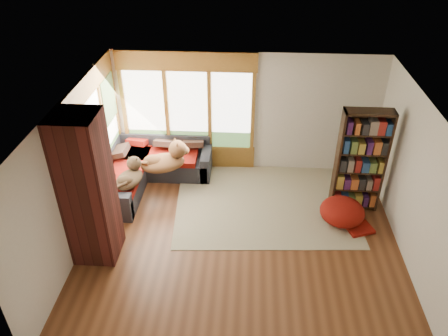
% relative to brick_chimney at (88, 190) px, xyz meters
% --- Properties ---
extents(floor, '(5.50, 5.50, 0.00)m').
position_rel_brick_chimney_xyz_m(floor, '(2.40, 0.35, -1.30)').
color(floor, '#532D17').
rests_on(floor, ground).
extents(ceiling, '(5.50, 5.50, 0.00)m').
position_rel_brick_chimney_xyz_m(ceiling, '(2.40, 0.35, 1.30)').
color(ceiling, white).
extents(wall_back, '(5.50, 0.04, 2.60)m').
position_rel_brick_chimney_xyz_m(wall_back, '(2.40, 2.85, 0.00)').
color(wall_back, silver).
rests_on(wall_back, ground).
extents(wall_front, '(5.50, 0.04, 2.60)m').
position_rel_brick_chimney_xyz_m(wall_front, '(2.40, -2.15, 0.00)').
color(wall_front, silver).
rests_on(wall_front, ground).
extents(wall_left, '(0.04, 5.00, 2.60)m').
position_rel_brick_chimney_xyz_m(wall_left, '(-0.35, 0.35, 0.00)').
color(wall_left, silver).
rests_on(wall_left, ground).
extents(wall_right, '(0.04, 5.00, 2.60)m').
position_rel_brick_chimney_xyz_m(wall_right, '(5.15, 0.35, 0.00)').
color(wall_right, silver).
rests_on(wall_right, ground).
extents(windows_back, '(2.82, 0.10, 1.90)m').
position_rel_brick_chimney_xyz_m(windows_back, '(1.20, 2.82, 0.05)').
color(windows_back, olive).
rests_on(windows_back, wall_back).
extents(windows_left, '(0.10, 2.62, 1.90)m').
position_rel_brick_chimney_xyz_m(windows_left, '(-0.32, 1.55, 0.05)').
color(windows_left, olive).
rests_on(windows_left, wall_left).
extents(roller_blind, '(0.03, 0.72, 0.90)m').
position_rel_brick_chimney_xyz_m(roller_blind, '(-0.29, 2.38, 0.45)').
color(roller_blind, '#658A50').
rests_on(roller_blind, wall_left).
extents(brick_chimney, '(0.70, 0.70, 2.60)m').
position_rel_brick_chimney_xyz_m(brick_chimney, '(0.00, 0.00, 0.00)').
color(brick_chimney, '#471914').
rests_on(brick_chimney, ground).
extents(sectional_sofa, '(2.20, 2.20, 0.80)m').
position_rel_brick_chimney_xyz_m(sectional_sofa, '(0.45, 2.05, -1.00)').
color(sectional_sofa, '#242529').
rests_on(sectional_sofa, ground).
extents(area_rug, '(3.61, 2.86, 0.01)m').
position_rel_brick_chimney_xyz_m(area_rug, '(2.83, 1.51, -1.29)').
color(area_rug, beige).
rests_on(area_rug, ground).
extents(bookshelf, '(0.88, 0.29, 2.05)m').
position_rel_brick_chimney_xyz_m(bookshelf, '(4.54, 1.55, -0.27)').
color(bookshelf, black).
rests_on(bookshelf, ground).
extents(pouf, '(0.93, 0.93, 0.44)m').
position_rel_brick_chimney_xyz_m(pouf, '(4.25, 1.07, -1.07)').
color(pouf, maroon).
rests_on(pouf, area_rug).
extents(dog_tan, '(1.05, 0.88, 0.51)m').
position_rel_brick_chimney_xyz_m(dog_tan, '(0.87, 1.86, -0.50)').
color(dog_tan, brown).
rests_on(dog_tan, sectional_sofa).
extents(dog_brindle, '(0.58, 0.79, 0.40)m').
position_rel_brick_chimney_xyz_m(dog_brindle, '(0.27, 1.34, -0.56)').
color(dog_brindle, black).
rests_on(dog_brindle, sectional_sofa).
extents(throw_pillows, '(1.98, 1.68, 0.45)m').
position_rel_brick_chimney_xyz_m(throw_pillows, '(0.48, 2.20, -0.54)').
color(throw_pillows, '#332018').
rests_on(throw_pillows, sectional_sofa).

